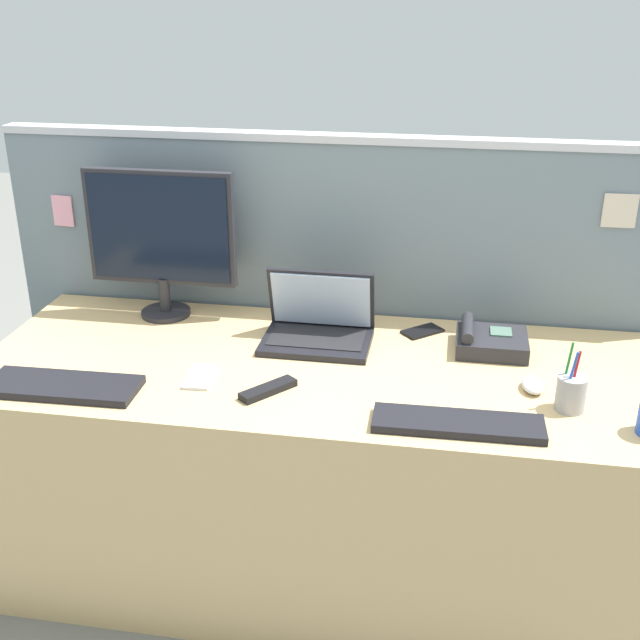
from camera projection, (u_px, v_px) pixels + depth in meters
ground_plane at (317, 560)px, 2.60m from camera, size 10.00×10.00×0.00m
desk at (317, 468)px, 2.46m from camera, size 1.98×0.80×0.71m
cubicle_divider at (339, 324)px, 2.74m from camera, size 2.25×0.08×1.30m
desktop_monitor at (161, 234)px, 2.56m from camera, size 0.49×0.16×0.48m
laptop at (319, 324)px, 2.46m from camera, size 0.33×0.24×0.22m
desk_phone at (489, 341)px, 2.40m from camera, size 0.21×0.19×0.09m
keyboard_main at (63, 386)px, 2.18m from camera, size 0.42×0.17×0.02m
keyboard_spare at (458, 424)px, 1.99m from camera, size 0.43×0.13×0.02m
computer_mouse_right_hand at (533, 385)px, 2.17m from camera, size 0.07×0.10×0.03m
pen_cup at (571, 393)px, 2.06m from camera, size 0.08×0.08×0.19m
cell_phone_silver_slab at (201, 377)px, 2.24m from camera, size 0.08×0.15×0.01m
cell_phone_black_slab at (422, 331)px, 2.53m from camera, size 0.14×0.14×0.01m
tv_remote at (268, 389)px, 2.16m from camera, size 0.14×0.16×0.02m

